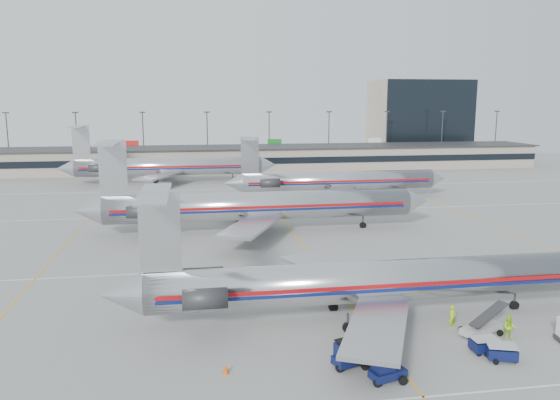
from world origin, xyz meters
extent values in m
plane|color=gray|center=(0.00, 0.00, 0.00)|extent=(260.00, 260.00, 0.00)
cube|color=silver|center=(0.00, 10.00, 0.01)|extent=(160.00, 0.15, 0.02)
cube|color=gray|center=(0.00, 98.00, 3.00)|extent=(160.00, 16.00, 6.00)
cube|color=black|center=(0.00, 89.90, 3.20)|extent=(160.00, 0.20, 1.60)
cube|color=#2D2D30|center=(0.00, 98.00, 6.10)|extent=(162.00, 17.00, 0.30)
cylinder|color=#38383D|center=(-63.00, 112.00, 7.50)|extent=(0.30, 0.30, 15.00)
cube|color=#2D2D30|center=(-63.00, 112.00, 15.10)|extent=(1.60, 0.40, 0.35)
cylinder|color=#38383D|center=(-45.00, 112.00, 7.50)|extent=(0.30, 0.30, 15.00)
cube|color=#2D2D30|center=(-45.00, 112.00, 15.10)|extent=(1.60, 0.40, 0.35)
cylinder|color=#38383D|center=(-27.00, 112.00, 7.50)|extent=(0.30, 0.30, 15.00)
cube|color=#2D2D30|center=(-27.00, 112.00, 15.10)|extent=(1.60, 0.40, 0.35)
cylinder|color=#38383D|center=(-9.00, 112.00, 7.50)|extent=(0.30, 0.30, 15.00)
cube|color=#2D2D30|center=(-9.00, 112.00, 15.10)|extent=(1.60, 0.40, 0.35)
cylinder|color=#38383D|center=(9.00, 112.00, 7.50)|extent=(0.30, 0.30, 15.00)
cube|color=#2D2D30|center=(9.00, 112.00, 15.10)|extent=(1.60, 0.40, 0.35)
cylinder|color=#38383D|center=(27.00, 112.00, 7.50)|extent=(0.30, 0.30, 15.00)
cube|color=#2D2D30|center=(27.00, 112.00, 15.10)|extent=(1.60, 0.40, 0.35)
cylinder|color=#38383D|center=(45.00, 112.00, 7.50)|extent=(0.30, 0.30, 15.00)
cube|color=#2D2D30|center=(45.00, 112.00, 15.10)|extent=(1.60, 0.40, 0.35)
cylinder|color=#38383D|center=(63.00, 112.00, 7.50)|extent=(0.30, 0.30, 15.00)
cube|color=#2D2D30|center=(63.00, 112.00, 15.10)|extent=(1.60, 0.40, 0.35)
cylinder|color=#38383D|center=(81.00, 112.00, 7.50)|extent=(0.30, 0.30, 15.00)
cube|color=#2D2D30|center=(81.00, 112.00, 15.10)|extent=(1.60, 0.40, 0.35)
cube|color=tan|center=(62.00, 128.00, 12.50)|extent=(30.00, 20.00, 25.00)
cylinder|color=#BCBCC1|center=(0.93, -5.51, 3.26)|extent=(37.23, 3.44, 3.44)
cone|color=#AFAFB4|center=(-19.36, -5.51, 3.26)|extent=(3.35, 3.44, 3.44)
cube|color=#9B0B0F|center=(0.93, -7.24, 3.40)|extent=(35.37, 0.05, 0.33)
cube|color=#0B1753|center=(0.93, -7.24, 3.03)|extent=(35.37, 0.05, 0.26)
cube|color=#AFAFB4|center=(-0.93, 1.01, 2.33)|extent=(8.66, 12.62, 0.30)
cube|color=#AFAFB4|center=(-0.93, -12.03, 2.33)|extent=(8.66, 12.62, 0.30)
cube|color=#AFAFB4|center=(-16.29, -5.51, 8.14)|extent=(3.16, 0.23, 6.33)
cube|color=#AFAFB4|center=(-16.57, -5.51, 11.12)|extent=(2.23, 9.77, 0.17)
cylinder|color=#2D2D30|center=(-13.03, -2.86, 3.54)|extent=(3.35, 1.58, 1.58)
cylinder|color=#2D2D30|center=(-13.03, -8.16, 3.54)|extent=(3.35, 1.58, 1.58)
cylinder|color=#2D2D30|center=(13.96, -5.51, 0.77)|extent=(0.19, 0.19, 1.54)
cylinder|color=#2D2D30|center=(-1.86, -7.74, 0.77)|extent=(0.19, 0.19, 1.54)
cylinder|color=#2D2D30|center=(-1.86, -3.28, 0.77)|extent=(0.19, 0.19, 1.54)
cylinder|color=black|center=(13.96, -5.51, 0.33)|extent=(0.84, 0.28, 0.84)
cylinder|color=#BCBCC1|center=(-4.35, 26.92, 3.72)|extent=(42.46, 3.93, 3.93)
cone|color=#BCBCC1|center=(18.58, 26.92, 3.72)|extent=(3.40, 3.93, 3.93)
cone|color=#AFAFB4|center=(-27.49, 26.92, 3.72)|extent=(3.82, 3.93, 3.93)
cube|color=#9B0B0F|center=(-4.35, 24.95, 3.87)|extent=(40.34, 0.05, 0.37)
cube|color=#0B1753|center=(-4.35, 24.95, 3.45)|extent=(40.34, 0.05, 0.30)
cube|color=#AFAFB4|center=(-6.47, 34.35, 2.65)|extent=(9.87, 14.39, 0.34)
cube|color=#AFAFB4|center=(-6.47, 19.49, 2.65)|extent=(9.87, 14.39, 0.34)
cube|color=#AFAFB4|center=(-23.99, 26.92, 9.29)|extent=(3.61, 0.27, 7.22)
cube|color=#AFAFB4|center=(-24.31, 26.92, 12.69)|extent=(2.55, 11.15, 0.19)
cylinder|color=#2D2D30|center=(-20.27, 29.95, 4.03)|extent=(3.82, 1.80, 1.80)
cylinder|color=#2D2D30|center=(-20.27, 23.90, 4.03)|extent=(3.82, 1.80, 1.80)
cylinder|color=#2D2D30|center=(10.51, 26.92, 0.88)|extent=(0.21, 0.21, 1.75)
cylinder|color=#2D2D30|center=(-7.54, 24.37, 0.88)|extent=(0.21, 0.21, 1.75)
cylinder|color=#2D2D30|center=(-7.54, 29.47, 0.88)|extent=(0.21, 0.21, 1.75)
cylinder|color=black|center=(10.51, 26.92, 0.37)|extent=(0.96, 0.32, 0.96)
cylinder|color=#BCBCC1|center=(13.56, 51.35, 3.36)|extent=(36.44, 3.55, 3.55)
cone|color=#BCBCC1|center=(33.31, 51.35, 3.36)|extent=(3.07, 3.55, 3.55)
cone|color=#AFAFB4|center=(-6.39, 51.35, 3.36)|extent=(3.45, 3.55, 3.55)
cube|color=#9B0B0F|center=(13.56, 49.56, 3.50)|extent=(34.62, 0.05, 0.34)
cube|color=#0B1753|center=(13.56, 49.56, 3.12)|extent=(34.62, 0.05, 0.27)
cube|color=#AFAFB4|center=(11.64, 58.06, 2.40)|extent=(8.92, 13.00, 0.31)
cube|color=#AFAFB4|center=(11.64, 44.63, 2.40)|extent=(8.92, 13.00, 0.31)
cube|color=#AFAFB4|center=(-3.23, 51.35, 8.39)|extent=(3.26, 0.24, 6.52)
cube|color=#AFAFB4|center=(-3.51, 51.35, 11.46)|extent=(2.30, 10.07, 0.17)
cylinder|color=#2D2D30|center=(0.13, 54.08, 3.64)|extent=(3.45, 1.63, 1.63)
cylinder|color=#2D2D30|center=(0.13, 48.61, 3.64)|extent=(3.45, 1.63, 1.63)
cylinder|color=#2D2D30|center=(26.03, 51.35, 0.79)|extent=(0.19, 0.19, 1.58)
cylinder|color=#2D2D30|center=(10.68, 49.04, 0.79)|extent=(0.19, 0.19, 1.58)
cylinder|color=#2D2D30|center=(10.68, 53.65, 0.79)|extent=(0.19, 0.19, 1.58)
cylinder|color=black|center=(26.03, 51.35, 0.34)|extent=(0.86, 0.29, 0.86)
cylinder|color=#BCBCC1|center=(-18.45, 76.34, 3.75)|extent=(40.71, 3.96, 3.96)
cone|color=#BCBCC1|center=(3.62, 76.34, 3.75)|extent=(3.43, 3.96, 3.96)
cone|color=#AFAFB4|center=(-40.73, 76.34, 3.75)|extent=(3.86, 3.96, 3.96)
cube|color=#9B0B0F|center=(-18.45, 74.35, 3.91)|extent=(38.67, 0.05, 0.37)
cube|color=#0B1753|center=(-18.45, 74.35, 3.48)|extent=(38.67, 0.05, 0.30)
cube|color=#AFAFB4|center=(-20.59, 83.84, 2.68)|extent=(9.96, 14.52, 0.34)
cube|color=#AFAFB4|center=(-20.59, 68.84, 2.68)|extent=(9.96, 14.52, 0.34)
cube|color=#AFAFB4|center=(-37.20, 76.34, 9.37)|extent=(3.64, 0.27, 7.28)
cube|color=#AFAFB4|center=(-37.52, 76.34, 12.80)|extent=(2.57, 11.25, 0.19)
cylinder|color=#2D2D30|center=(-33.45, 79.39, 4.07)|extent=(3.86, 1.82, 1.82)
cylinder|color=#2D2D30|center=(-33.45, 73.29, 4.07)|extent=(3.86, 1.82, 1.82)
cylinder|color=#2D2D30|center=(-4.53, 76.34, 0.88)|extent=(0.21, 0.21, 1.77)
cylinder|color=#2D2D30|center=(-21.66, 73.77, 0.88)|extent=(0.21, 0.21, 1.77)
cylinder|color=#2D2D30|center=(-21.66, 78.91, 0.88)|extent=(0.21, 0.21, 1.77)
cylinder|color=black|center=(-4.53, 76.34, 0.37)|extent=(0.96, 0.32, 0.96)
cube|color=#0A113A|center=(-3.35, -13.55, 0.61)|extent=(2.73, 1.99, 0.56)
cube|color=#0A113A|center=(-3.69, -13.55, 1.28)|extent=(1.64, 1.50, 1.00)
cube|color=black|center=(-3.69, -13.55, 1.95)|extent=(1.57, 1.43, 0.09)
cylinder|color=black|center=(-2.46, -12.99, 0.31)|extent=(0.62, 0.20, 0.62)
cylinder|color=black|center=(-2.46, -14.11, 0.31)|extent=(0.62, 0.20, 0.62)
cylinder|color=black|center=(-4.24, -12.99, 0.31)|extent=(0.62, 0.20, 0.62)
cylinder|color=black|center=(-4.24, -14.11, 0.31)|extent=(0.62, 0.20, 0.62)
cube|color=#0A113A|center=(-1.53, -15.86, 0.59)|extent=(2.58, 1.76, 0.53)
cube|color=#0A113A|center=(-1.85, -15.86, 1.23)|extent=(1.52, 1.37, 0.96)
cube|color=black|center=(-1.85, -15.86, 1.87)|extent=(1.45, 1.30, 0.09)
cylinder|color=black|center=(-0.68, -15.33, 0.30)|extent=(0.60, 0.19, 0.60)
cylinder|color=black|center=(-0.68, -16.40, 0.30)|extent=(0.60, 0.19, 0.60)
cylinder|color=black|center=(-2.39, -15.33, 0.30)|extent=(0.60, 0.19, 0.60)
cylinder|color=black|center=(-2.39, -16.40, 0.30)|extent=(0.60, 0.19, 0.60)
cube|color=#0A113A|center=(6.94, -12.88, 0.55)|extent=(1.92, 1.33, 0.70)
cube|color=#9A9A9A|center=(6.94, -12.88, 1.05)|extent=(1.92, 1.33, 0.06)
cylinder|color=black|center=(7.64, -12.33, 0.18)|extent=(0.36, 0.14, 0.36)
cylinder|color=black|center=(7.64, -13.43, 0.18)|extent=(0.36, 0.14, 0.36)
cylinder|color=black|center=(6.23, -12.33, 0.18)|extent=(0.36, 0.14, 0.36)
cylinder|color=black|center=(6.23, -13.43, 0.18)|extent=(0.36, 0.14, 0.36)
cube|color=#0A113A|center=(7.47, -14.24, 0.58)|extent=(2.33, 1.93, 0.74)
cube|color=#9A9A9A|center=(7.47, -14.24, 1.10)|extent=(2.33, 1.93, 0.06)
cylinder|color=black|center=(8.21, -13.66, 0.19)|extent=(0.38, 0.15, 0.38)
cylinder|color=black|center=(8.21, -14.82, 0.19)|extent=(0.38, 0.15, 0.38)
cylinder|color=black|center=(6.74, -13.66, 0.19)|extent=(0.38, 0.15, 0.38)
cylinder|color=black|center=(6.74, -14.82, 0.19)|extent=(0.38, 0.15, 0.38)
cylinder|color=black|center=(13.52, -11.78, 0.12)|extent=(0.23, 0.12, 0.23)
cube|color=#9A9A9A|center=(8.29, -9.96, 0.46)|extent=(3.88, 2.72, 0.51)
cube|color=#2D2D30|center=(8.90, -9.96, 1.63)|extent=(3.76, 2.37, 1.31)
cylinder|color=black|center=(9.61, -9.40, 0.25)|extent=(0.51, 0.16, 0.51)
cylinder|color=black|center=(9.61, -10.52, 0.25)|extent=(0.51, 0.16, 0.51)
cylinder|color=black|center=(6.97, -9.40, 0.25)|extent=(0.51, 0.16, 0.51)
cylinder|color=black|center=(6.97, -10.52, 0.25)|extent=(0.51, 0.16, 0.51)
imported|color=#A3C812|center=(6.62, -8.50, 0.96)|extent=(0.83, 0.72, 1.92)
imported|color=#96DB14|center=(9.95, -11.15, 0.96)|extent=(1.17, 1.09, 1.91)
cone|color=#DF4407|center=(-11.86, -13.03, 0.31)|extent=(0.54, 0.54, 0.63)
camera|label=1|loc=(-13.73, -47.15, 17.97)|focal=35.00mm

